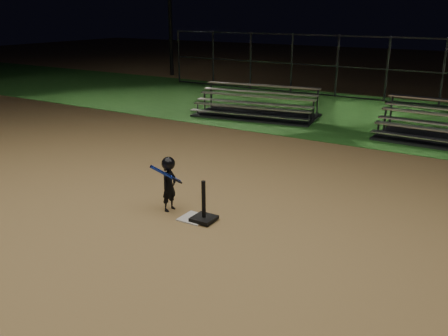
# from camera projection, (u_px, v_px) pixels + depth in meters

# --- Properties ---
(ground) EXTENTS (80.00, 80.00, 0.00)m
(ground) POSITION_uv_depth(u_px,v_px,m) (194.00, 219.00, 8.32)
(ground) COLOR olive
(ground) RESTS_ON ground
(grass_strip) EXTENTS (60.00, 8.00, 0.01)m
(grass_strip) POSITION_uv_depth(u_px,v_px,m) (362.00, 115.00, 16.40)
(grass_strip) COLOR #21551B
(grass_strip) RESTS_ON ground
(home_plate) EXTENTS (0.45, 0.45, 0.02)m
(home_plate) POSITION_uv_depth(u_px,v_px,m) (194.00, 218.00, 8.32)
(home_plate) COLOR beige
(home_plate) RESTS_ON ground
(batting_tee) EXTENTS (0.38, 0.38, 0.71)m
(batting_tee) POSITION_uv_depth(u_px,v_px,m) (204.00, 213.00, 8.18)
(batting_tee) COLOR black
(batting_tee) RESTS_ON home_plate
(child_batter) EXTENTS (0.40, 0.57, 1.01)m
(child_batter) POSITION_uv_depth(u_px,v_px,m) (169.00, 182.00, 8.52)
(child_batter) COLOR black
(child_batter) RESTS_ON ground
(bleacher_left) EXTENTS (4.29, 2.54, 0.99)m
(bleacher_left) POSITION_uv_depth(u_px,v_px,m) (256.00, 110.00, 16.18)
(bleacher_left) COLOR #AAAAAF
(bleacher_left) RESTS_ON ground
(backstop_fence) EXTENTS (20.08, 0.08, 2.50)m
(backstop_fence) POSITION_uv_depth(u_px,v_px,m) (387.00, 69.00, 18.43)
(backstop_fence) COLOR #38383D
(backstop_fence) RESTS_ON ground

